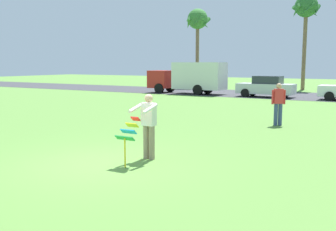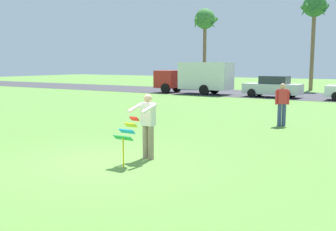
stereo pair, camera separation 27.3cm
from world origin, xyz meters
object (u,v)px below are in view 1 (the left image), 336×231
person_kite_flyer (148,124)px  parked_truck_red_cab (190,77)px  palm_tree_left_near (198,22)px  parked_car_silver (266,87)px  palm_tree_right_near (306,10)px  kite_held (128,134)px  person_walker_near (278,103)px

person_kite_flyer → parked_truck_red_cab: size_ratio=0.26×
person_kite_flyer → palm_tree_left_near: palm_tree_left_near is taller
palm_tree_left_near → person_kite_flyer: bearing=-66.3°
parked_car_silver → person_kite_flyer: bearing=-82.2°
person_kite_flyer → palm_tree_right_near: bearing=93.9°
parked_truck_red_cab → palm_tree_left_near: (-3.40, 8.21, 5.39)m
kite_held → parked_car_silver: (-2.77, 21.32, -0.04)m
parked_truck_red_cab → parked_car_silver: (6.41, -0.00, -0.64)m
person_kite_flyer → kite_held: 0.85m
person_kite_flyer → kite_held: bearing=-92.4°
palm_tree_left_near → person_walker_near: bearing=-56.5°
palm_tree_right_near → person_walker_near: size_ratio=5.15×
person_kite_flyer → parked_truck_red_cab: bearing=114.2°
parked_car_silver → palm_tree_left_near: palm_tree_left_near is taller
person_kite_flyer → person_walker_near: 7.55m
kite_held → palm_tree_left_near: size_ratio=0.15×
person_walker_near → person_kite_flyer: bearing=-101.4°
parked_truck_red_cab → parked_car_silver: parked_truck_red_cab is taller
kite_held → palm_tree_left_near: bearing=113.1°
kite_held → person_walker_near: bearing=79.5°
palm_tree_left_near → parked_truck_red_cab: bearing=-67.5°
kite_held → parked_car_silver: size_ratio=0.28×
palm_tree_left_near → palm_tree_right_near: 10.69m
kite_held → parked_truck_red_cab: 23.22m
parked_truck_red_cab → parked_car_silver: size_ratio=1.59×
palm_tree_right_near → person_walker_near: (3.54, -22.72, -6.53)m
person_walker_near → parked_car_silver: bearing=108.2°
parked_car_silver → palm_tree_right_near: bearing=85.5°
parked_truck_red_cab → palm_tree_left_near: bearing=112.5°
parked_truck_red_cab → person_walker_near: bearing=-50.7°
person_kite_flyer → parked_truck_red_cab: parked_truck_red_cab is taller
kite_held → palm_tree_right_near: 31.73m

